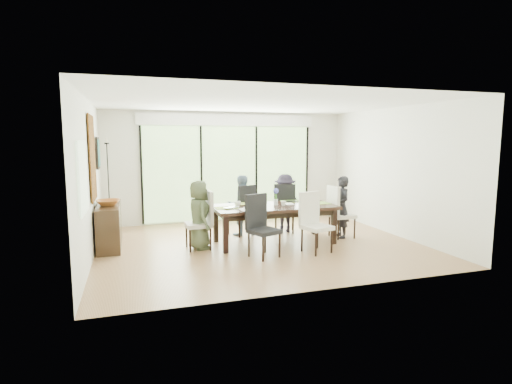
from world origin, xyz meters
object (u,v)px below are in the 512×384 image
object	(u,v)px
person_right_end	(341,207)
cup_c	(310,201)
person_left_end	(199,215)
cup_a	(238,204)
cup_b	(283,204)
chair_right_end	(342,211)
bowl	(108,203)
vase	(276,202)
chair_far_left	(241,210)
person_far_right	(285,203)
chair_near_left	(264,226)
chair_near_right	(317,223)
chair_left_end	(198,220)
chair_far_right	(284,207)
table_top	(274,207)
sideboard	(110,226)
laptop	(233,208)
person_far_left	(241,205)

from	to	relation	value
person_right_end	cup_c	xyz separation A→B (m)	(-0.68, 0.10, 0.15)
person_right_end	person_left_end	bearing A→B (deg)	-85.01
cup_a	cup_b	distance (m)	0.89
chair_right_end	bowl	world-z (taller)	chair_right_end
vase	chair_far_left	bearing A→B (deg)	122.01
person_far_right	cup_b	bearing A→B (deg)	78.97
cup_c	chair_near_left	bearing A→B (deg)	-143.27
cup_a	person_right_end	bearing A→B (deg)	-3.94
bowl	chair_near_right	bearing A→B (deg)	-21.92
chair_left_end	chair_far_right	distance (m)	2.22
table_top	chair_far_left	distance (m)	0.98
bowl	chair_far_left	bearing A→B (deg)	6.08
cup_b	chair_left_end	bearing A→B (deg)	176.53
chair_left_end	sideboard	size ratio (longest dim) A/B	0.76
cup_c	bowl	bearing A→B (deg)	173.09
person_left_end	cup_c	xyz separation A→B (m)	(2.28, 0.10, 0.15)
chair_near_left	person_right_end	size ratio (longest dim) A/B	0.85
chair_far_right	person_right_end	bearing A→B (deg)	158.68
table_top	chair_near_left	bearing A→B (deg)	-119.89
chair_far_right	person_left_end	world-z (taller)	person_left_end
chair_far_right	cup_c	bearing A→B (deg)	129.54
laptop	sideboard	bearing A→B (deg)	133.78
person_far_left	bowl	size ratio (longest dim) A/B	2.99
chair_far_left	laptop	xyz separation A→B (m)	(-0.40, -0.95, 0.21)
chair_left_end	chair_far_right	xyz separation A→B (m)	(2.05, 0.85, 0.00)
person_left_end	chair_left_end	bearing A→B (deg)	82.94
table_top	vase	size ratio (longest dim) A/B	20.00
laptop	bowl	size ratio (longest dim) A/B	0.77
chair_near_right	person_left_end	bearing A→B (deg)	140.26
chair_far_right	cup_b	bearing A→B (deg)	88.27
chair_near_left	sideboard	world-z (taller)	chair_near_left
vase	cup_c	world-z (taller)	vase
chair_far_right	chair_far_left	bearing A→B (deg)	21.11
person_far_right	vase	world-z (taller)	person_far_right
cup_a	cup_b	xyz separation A→B (m)	(0.85, -0.25, -0.00)
chair_near_right	person_far_right	bearing A→B (deg)	72.30
chair_far_right	sideboard	size ratio (longest dim) A/B	0.76
laptop	person_far_left	bearing A→B (deg)	39.57
person_right_end	vase	distance (m)	1.44
person_far_left	cup_a	bearing A→B (deg)	66.00
chair_right_end	bowl	bearing A→B (deg)	82.43
vase	chair_left_end	bearing A→B (deg)	-178.15
chair_near_left	cup_a	bearing A→B (deg)	78.67
chair_far_left	person_far_left	bearing A→B (deg)	66.19
vase	bowl	size ratio (longest dim) A/B	0.28
person_left_end	bowl	distance (m)	1.71
person_far_left	person_far_right	bearing A→B (deg)	176.18
chair_near_left	laptop	distance (m)	0.87
chair_right_end	chair_near_right	bearing A→B (deg)	130.55
chair_right_end	cup_b	world-z (taller)	chair_right_end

